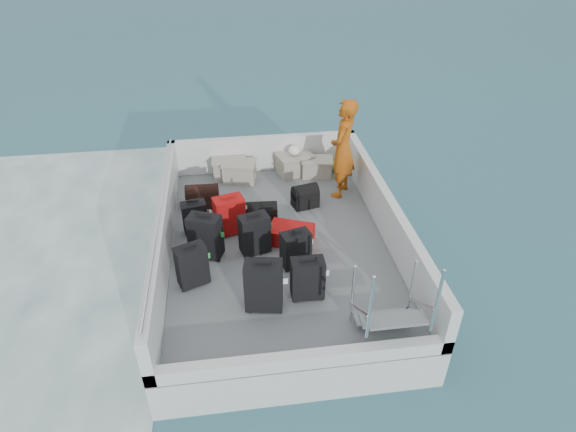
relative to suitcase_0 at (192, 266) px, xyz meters
name	(u,v)px	position (x,y,z in m)	size (l,w,h in m)	color
ground	(279,271)	(1.29, 0.82, -0.94)	(160.00, 160.00, 0.00)	#1B4E5F
ferry_hull	(278,257)	(1.29, 0.82, -0.64)	(3.60, 5.00, 0.60)	silver
deck	(278,242)	(1.29, 0.82, -0.33)	(3.30, 4.70, 0.02)	slate
deck_fittings	(303,232)	(1.64, 0.50, 0.05)	(3.60, 5.00, 0.90)	silver
suitcase_0	(192,266)	(0.00, 0.00, 0.00)	(0.41, 0.23, 0.64)	black
suitcase_1	(205,237)	(0.18, 0.62, 0.03)	(0.47, 0.27, 0.70)	black
suitcase_2	(195,218)	(0.00, 1.26, -0.05)	(0.38, 0.23, 0.55)	black
suitcase_3	(264,286)	(0.93, -0.59, 0.05)	(0.49, 0.28, 0.74)	black
suitcase_4	(255,234)	(0.91, 0.62, 0.00)	(0.44, 0.26, 0.65)	black
suitcase_5	(229,216)	(0.55, 1.18, 0.00)	(0.47, 0.28, 0.64)	#AD0F0D
suitcase_6	(308,279)	(1.53, -0.46, -0.02)	(0.44, 0.26, 0.61)	black
suitcase_7	(296,250)	(1.47, 0.21, -0.03)	(0.41, 0.24, 0.58)	black
suitcase_8	(291,235)	(1.49, 0.79, -0.19)	(0.45, 0.68, 0.27)	#AD0F0D
duffel_0	(203,198)	(0.11, 2.04, -0.16)	(0.56, 0.30, 0.32)	black
duffel_1	(262,216)	(1.08, 1.34, -0.16)	(0.51, 0.30, 0.32)	black
duffel_2	(305,198)	(1.88, 1.80, -0.16)	(0.43, 0.30, 0.32)	black
crate_0	(229,168)	(0.61, 3.02, -0.14)	(0.60, 0.42, 0.36)	#A6A090
crate_1	(239,172)	(0.79, 2.86, -0.14)	(0.59, 0.41, 0.35)	#A6A090
crate_2	(294,165)	(1.87, 3.00, -0.13)	(0.62, 0.43, 0.38)	#A6A090
crate_3	(317,168)	(2.29, 2.84, -0.16)	(0.55, 0.38, 0.33)	#A6A090
yellow_bag	(338,165)	(2.74, 3.00, -0.21)	(0.28, 0.26, 0.22)	yellow
white_bag	(294,152)	(1.87, 3.00, 0.15)	(0.24, 0.24, 0.18)	white
passenger	(343,149)	(2.59, 2.14, 0.57)	(0.66, 0.42, 1.78)	orange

